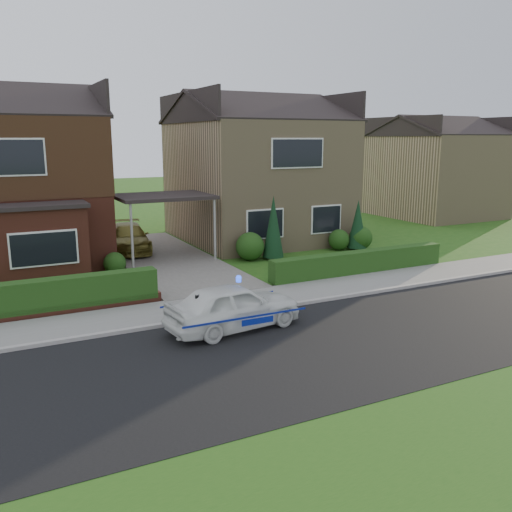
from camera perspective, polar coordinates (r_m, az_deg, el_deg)
ground at (r=13.45m, az=4.88°, el=-9.74°), size 120.00×120.00×0.00m
road at (r=13.45m, az=4.88°, el=-9.74°), size 60.00×6.00×0.02m
kerb at (r=15.94m, az=-0.89°, el=-5.90°), size 60.00×0.16×0.12m
sidewalk at (r=16.85m, az=-2.46°, el=-4.93°), size 60.00×2.00×0.10m
grass_verge at (r=10.01m, az=20.91°, el=-18.82°), size 60.00×4.00×0.01m
driveway at (r=23.11m, az=-9.54°, el=-0.31°), size 3.80×12.00×0.12m
house_left at (r=24.53m, az=-25.11°, el=8.29°), size 7.50×9.53×7.25m
house_right at (r=27.56m, az=-0.00°, el=9.44°), size 7.50×8.06×7.25m
carport_link at (r=22.65m, az=-9.74°, el=6.09°), size 3.80×3.00×2.77m
dwarf_wall at (r=16.63m, az=-22.90°, el=-5.69°), size 7.70×0.25×0.36m
hedge_left at (r=16.82m, az=-22.89°, el=-6.13°), size 7.50×0.55×0.90m
hedge_right at (r=20.81m, az=10.79°, el=-1.93°), size 7.50×0.55×0.80m
shrub_left_mid at (r=20.52m, az=-18.86°, el=-0.69°), size 1.32×1.32×1.32m
shrub_left_near at (r=21.13m, az=-14.65°, el=-0.74°), size 0.84×0.84×0.84m
shrub_right_near at (r=22.70m, az=-0.64°, el=1.02°), size 1.20×1.20×1.20m
shrub_right_mid at (r=25.13m, az=8.72°, el=1.71°), size 0.96×0.96×0.96m
shrub_right_far at (r=25.47m, az=10.95°, el=1.90°), size 1.08×1.08×1.08m
conifer_a at (r=22.85m, az=1.83°, el=2.88°), size 0.90×0.90×2.60m
conifer_b at (r=25.26m, az=10.64°, el=3.12°), size 0.90×0.90×2.20m
neighbour_right at (r=37.69m, az=18.38°, el=7.97°), size 6.50×7.00×5.20m
police_car at (r=14.53m, az=-2.39°, el=-5.36°), size 3.42×3.87×1.43m
driveway_car at (r=24.70m, az=-13.26°, el=1.88°), size 2.21×4.28×1.19m
potted_plant_c at (r=20.28m, az=-19.11°, el=-1.71°), size 0.50×0.50×0.73m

